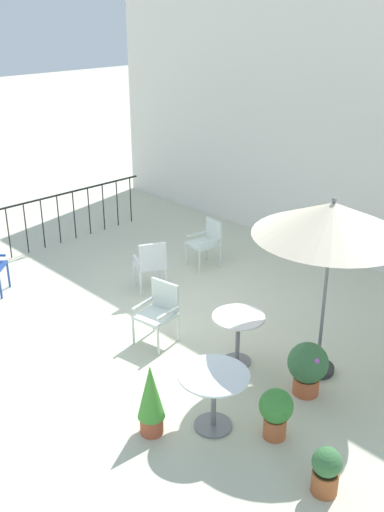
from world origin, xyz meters
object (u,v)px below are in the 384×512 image
(cafe_table_0, at_px, (238,330))
(potted_plant_1, at_px, (308,366))
(cafe_table_1, at_px, (214,390))
(patio_chair_1, at_px, (159,309))
(potted_plant_0, at_px, (276,411))
(patio_chair_0, at_px, (151,263))
(potted_plant_4, at_px, (326,470))
(patio_chair_3, at_px, (207,240))
(potted_plant_3, at_px, (151,398))
(patio_umbrella_0, at_px, (332,221))

(cafe_table_0, bearing_deg, potted_plant_1, 6.49)
(cafe_table_1, distance_m, patio_chair_1, 2.01)
(cafe_table_0, height_order, potted_plant_0, cafe_table_0)
(patio_chair_0, relative_size, potted_plant_4, 1.74)
(patio_chair_3, bearing_deg, patio_chair_1, -59.49)
(potted_plant_4, bearing_deg, cafe_table_0, 153.55)
(cafe_table_0, xyz_separation_m, potted_plant_1, (1.05, 0.12, -0.10))
(potted_plant_3, bearing_deg, patio_chair_1, 136.50)
(potted_plant_1, relative_size, potted_plant_4, 1.32)
(cafe_table_1, bearing_deg, potted_plant_3, -125.64)
(patio_chair_1, xyz_separation_m, potted_plant_4, (3.31, -0.69, -0.23))
(patio_umbrella_0, distance_m, patio_chair_0, 3.65)
(patio_chair_3, relative_size, potted_plant_1, 1.24)
(patio_chair_3, relative_size, potted_plant_3, 0.96)
(cafe_table_0, distance_m, patio_chair_3, 3.19)
(cafe_table_0, xyz_separation_m, cafe_table_1, (0.70, -1.17, 0.01))
(cafe_table_0, bearing_deg, patio_umbrella_0, 35.30)
(patio_chair_0, distance_m, potted_plant_0, 3.93)
(potted_plant_1, bearing_deg, patio_chair_0, 173.44)
(patio_chair_1, distance_m, potted_plant_3, 1.98)
(patio_chair_3, bearing_deg, cafe_table_0, -37.62)
(potted_plant_1, height_order, potted_plant_4, potted_plant_1)
(potted_plant_3, bearing_deg, patio_chair_3, 127.26)
(patio_umbrella_0, xyz_separation_m, potted_plant_3, (-0.59, -2.37, -1.65))
(cafe_table_0, bearing_deg, patio_chair_3, 142.38)
(patio_chair_3, bearing_deg, potted_plant_0, -35.67)
(patio_chair_3, xyz_separation_m, potted_plant_1, (3.58, -1.83, -0.11))
(cafe_table_0, relative_size, potted_plant_0, 1.16)
(cafe_table_1, distance_m, potted_plant_1, 1.35)
(potted_plant_1, bearing_deg, potted_plant_3, -112.34)
(patio_chair_3, distance_m, potted_plant_4, 5.58)
(cafe_table_0, distance_m, patio_chair_0, 2.46)
(patio_umbrella_0, height_order, potted_plant_0, patio_umbrella_0)
(patio_chair_1, relative_size, potted_plant_0, 1.44)
(cafe_table_1, relative_size, patio_chair_3, 0.93)
(patio_chair_3, bearing_deg, potted_plant_4, -32.82)
(patio_umbrella_0, xyz_separation_m, potted_plant_1, (0.18, -0.50, -1.73))
(cafe_table_0, distance_m, potted_plant_4, 2.42)
(patio_chair_0, xyz_separation_m, potted_plant_0, (3.70, -1.31, -0.19))
(cafe_table_0, relative_size, patio_chair_3, 0.82)
(patio_umbrella_0, distance_m, cafe_table_0, 1.95)
(cafe_table_1, height_order, potted_plant_4, cafe_table_1)
(cafe_table_0, bearing_deg, patio_chair_0, 167.87)
(potted_plant_1, distance_m, potted_plant_3, 2.02)
(patio_umbrella_0, distance_m, potted_plant_0, 2.30)
(cafe_table_0, relative_size, cafe_table_1, 0.88)
(potted_plant_1, bearing_deg, cafe_table_0, -173.51)
(cafe_table_1, distance_m, patio_chair_0, 3.54)
(patio_umbrella_0, xyz_separation_m, cafe_table_0, (-0.88, -0.62, -1.63))
(cafe_table_0, distance_m, cafe_table_1, 1.37)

